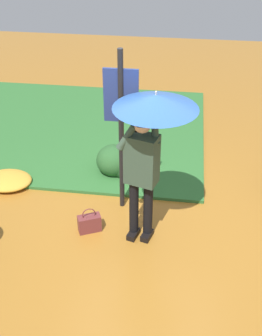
% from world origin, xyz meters
% --- Properties ---
extents(ground_plane, '(18.00, 18.00, 0.00)m').
position_xyz_m(ground_plane, '(0.00, 0.00, 0.00)').
color(ground_plane, '#9E6623').
extents(grass_verge, '(4.80, 4.00, 0.05)m').
position_xyz_m(grass_verge, '(-1.62, 2.67, 0.03)').
color(grass_verge, '#2D662D').
rests_on(grass_verge, ground_plane).
extents(person_with_umbrella, '(0.96, 0.96, 2.04)m').
position_xyz_m(person_with_umbrella, '(0.03, -0.11, 1.55)').
color(person_with_umbrella, black).
rests_on(person_with_umbrella, ground_plane).
extents(info_sign_post, '(0.44, 0.07, 2.30)m').
position_xyz_m(info_sign_post, '(-0.39, 0.49, 1.44)').
color(info_sign_post, black).
rests_on(info_sign_post, ground_plane).
extents(handbag, '(0.33, 0.25, 0.37)m').
position_xyz_m(handbag, '(-0.74, -0.13, 0.13)').
color(handbag, brown).
rests_on(handbag, ground_plane).
extents(shrub_cluster, '(0.61, 0.55, 0.50)m').
position_xyz_m(shrub_cluster, '(-0.62, 1.26, 0.23)').
color(shrub_cluster, '#285628').
rests_on(shrub_cluster, ground_plane).
extents(leaf_pile_near_person, '(0.76, 0.60, 0.17)m').
position_xyz_m(leaf_pile_near_person, '(-2.23, 0.74, 0.08)').
color(leaf_pile_near_person, gold).
rests_on(leaf_pile_near_person, ground_plane).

